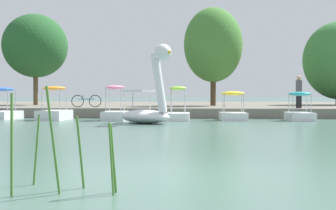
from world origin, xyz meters
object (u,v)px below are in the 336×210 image
(pedal_boat_lime, at_px, (178,112))
(person_on_path, at_px, (299,91))
(pedal_boat_teal, at_px, (300,112))
(pedal_boat_yellow, at_px, (233,112))
(bicycle_parked, at_px, (86,101))
(pedal_boat_blue, at_px, (3,110))
(pedal_boat_pink, at_px, (115,110))
(pedal_boat_orange, at_px, (54,110))
(tree_broadleaf_left, at_px, (35,46))
(tree_broadleaf_behind_dock, at_px, (213,45))
(swan_boat, at_px, (149,103))

(pedal_boat_lime, height_order, person_on_path, person_on_path)
(pedal_boat_teal, bearing_deg, pedal_boat_lime, -178.52)
(pedal_boat_yellow, distance_m, bicycle_parked, 8.71)
(pedal_boat_blue, height_order, bicycle_parked, pedal_boat_blue)
(pedal_boat_pink, relative_size, pedal_boat_orange, 0.96)
(pedal_boat_pink, xyz_separation_m, pedal_boat_orange, (-2.93, 0.02, -0.02))
(tree_broadleaf_left, bearing_deg, pedal_boat_orange, -66.17)
(pedal_boat_pink, bearing_deg, pedal_boat_orange, 179.57)
(person_on_path, bearing_deg, tree_broadleaf_behind_dock, 130.09)
(tree_broadleaf_behind_dock, bearing_deg, person_on_path, -49.91)
(pedal_boat_pink, distance_m, pedal_boat_orange, 2.93)
(swan_boat, relative_size, tree_broadleaf_left, 0.54)
(pedal_boat_yellow, bearing_deg, tree_broadleaf_left, 144.17)
(pedal_boat_teal, xyz_separation_m, pedal_boat_blue, (-14.21, 0.29, 0.02))
(pedal_boat_lime, bearing_deg, pedal_boat_pink, -177.65)
(pedal_boat_teal, distance_m, pedal_boat_pink, 8.56)
(pedal_boat_yellow, xyz_separation_m, bicycle_parked, (-7.90, 3.65, 0.44))
(pedal_boat_orange, height_order, pedal_boat_blue, pedal_boat_orange)
(pedal_boat_pink, relative_size, pedal_boat_blue, 0.93)
(pedal_boat_orange, height_order, person_on_path, person_on_path)
(swan_boat, distance_m, pedal_boat_blue, 8.27)
(pedal_boat_yellow, bearing_deg, pedal_boat_blue, 179.44)
(swan_boat, bearing_deg, tree_broadleaf_behind_dock, 76.73)
(pedal_boat_pink, bearing_deg, pedal_boat_teal, 1.79)
(pedal_boat_teal, xyz_separation_m, tree_broadleaf_left, (-15.72, 9.33, 3.99))
(tree_broadleaf_left, bearing_deg, pedal_boat_pink, -53.28)
(pedal_boat_blue, distance_m, person_on_path, 14.91)
(swan_boat, xyz_separation_m, pedal_boat_blue, (-7.59, 3.26, -0.41))
(person_on_path, bearing_deg, pedal_boat_lime, -152.65)
(pedal_boat_orange, bearing_deg, swan_boat, -29.33)
(swan_boat, height_order, pedal_boat_pink, swan_boat)
(pedal_boat_orange, distance_m, person_on_path, 12.37)
(tree_broadleaf_behind_dock, xyz_separation_m, tree_broadleaf_left, (-11.73, 1.11, 0.13))
(person_on_path, height_order, bicycle_parked, person_on_path)
(pedal_boat_orange, relative_size, tree_broadleaf_behind_dock, 0.36)
(tree_broadleaf_left, distance_m, person_on_path, 17.61)
(swan_boat, relative_size, pedal_boat_teal, 1.59)
(pedal_boat_yellow, bearing_deg, swan_boat, -138.69)
(pedal_boat_teal, distance_m, tree_broadleaf_left, 18.71)
(pedal_boat_orange, relative_size, tree_broadleaf_left, 0.36)
(pedal_boat_blue, xyz_separation_m, bicycle_parked, (3.27, 3.54, 0.41))
(pedal_boat_teal, height_order, person_on_path, person_on_path)
(pedal_boat_teal, distance_m, pedal_boat_yellow, 3.05)
(pedal_boat_teal, height_order, tree_broadleaf_left, tree_broadleaf_left)
(swan_boat, height_order, person_on_path, swan_boat)
(swan_boat, height_order, pedal_boat_blue, swan_boat)
(pedal_boat_orange, height_order, tree_broadleaf_behind_dock, tree_broadleaf_behind_dock)
(pedal_boat_lime, height_order, bicycle_parked, pedal_boat_lime)
(pedal_boat_yellow, bearing_deg, pedal_boat_pink, -175.39)
(pedal_boat_lime, height_order, pedal_boat_blue, pedal_boat_lime)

